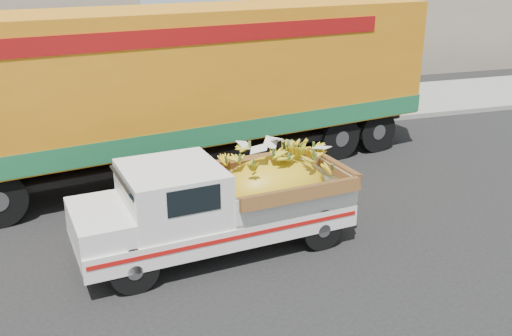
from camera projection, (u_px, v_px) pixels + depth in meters
name	position (u px, v px, depth m)	size (l,w,h in m)	color
ground	(181.00, 249.00, 10.05)	(100.00, 100.00, 0.00)	black
curb	(136.00, 142.00, 15.63)	(60.00, 0.25, 0.15)	gray
sidewalk	(128.00, 122.00, 17.50)	(60.00, 4.00, 0.14)	gray
pickup_truck	(235.00, 199.00, 9.87)	(4.88, 2.26, 1.65)	black
semi_trailer	(194.00, 83.00, 13.08)	(12.08, 4.74, 3.80)	black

